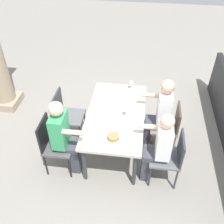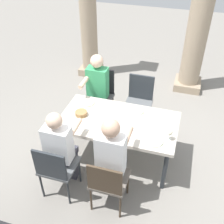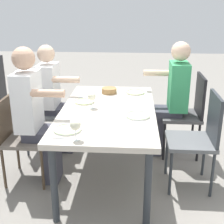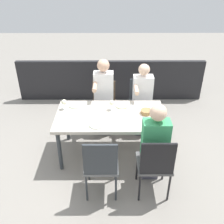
% 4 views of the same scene
% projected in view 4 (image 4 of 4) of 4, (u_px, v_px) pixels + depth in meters
% --- Properties ---
extents(ground_plane, '(16.00, 16.00, 0.00)m').
position_uv_depth(ground_plane, '(111.00, 152.00, 4.30)').
color(ground_plane, gray).
extents(dining_table, '(1.66, 0.91, 0.74)m').
position_uv_depth(dining_table, '(110.00, 119.00, 3.96)').
color(dining_table, beige).
rests_on(dining_table, ground).
extents(chair_west_north, '(0.44, 0.44, 0.95)m').
position_uv_depth(chair_west_north, '(155.00, 163.00, 3.27)').
color(chair_west_north, '#4F4F50').
rests_on(chair_west_north, ground).
extents(chair_west_south, '(0.44, 0.44, 0.89)m').
position_uv_depth(chair_west_south, '(141.00, 100.00, 4.78)').
color(chair_west_south, '#5B5E61').
rests_on(chair_west_south, ground).
extents(chair_mid_north, '(0.44, 0.44, 0.94)m').
position_uv_depth(chair_mid_north, '(101.00, 164.00, 3.27)').
color(chair_mid_north, '#5B5E61').
rests_on(chair_mid_north, ground).
extents(chair_mid_south, '(0.44, 0.44, 0.85)m').
position_uv_depth(chair_mid_south, '(104.00, 101.00, 4.79)').
color(chair_mid_south, '#6A6158').
rests_on(chair_mid_south, ground).
extents(diner_woman_green, '(0.35, 0.49, 1.32)m').
position_uv_depth(diner_woman_green, '(154.00, 144.00, 3.35)').
color(diner_woman_green, '#3F3F4C').
rests_on(diner_woman_green, ground).
extents(diner_man_white, '(0.35, 0.49, 1.27)m').
position_uv_depth(diner_man_white, '(143.00, 98.00, 4.53)').
color(diner_man_white, '#3F3F4C').
rests_on(diner_man_white, ground).
extents(diner_guest_third, '(0.35, 0.50, 1.35)m').
position_uv_depth(diner_guest_third, '(104.00, 95.00, 4.52)').
color(diner_guest_third, '#3F3F4C').
rests_on(diner_guest_third, ground).
extents(patio_railing, '(4.06, 0.10, 0.90)m').
position_uv_depth(patio_railing, '(111.00, 81.00, 5.72)').
color(patio_railing, black).
rests_on(patio_railing, ground).
extents(plate_0, '(0.21, 0.21, 0.02)m').
position_uv_depth(plate_0, '(150.00, 124.00, 3.69)').
color(plate_0, silver).
rests_on(plate_0, dining_table).
extents(fork_0, '(0.03, 0.17, 0.01)m').
position_uv_depth(fork_0, '(160.00, 124.00, 3.70)').
color(fork_0, silver).
rests_on(fork_0, dining_table).
extents(spoon_0, '(0.03, 0.17, 0.01)m').
position_uv_depth(spoon_0, '(139.00, 124.00, 3.70)').
color(spoon_0, silver).
rests_on(spoon_0, dining_table).
extents(plate_1, '(0.20, 0.20, 0.02)m').
position_uv_depth(plate_1, '(122.00, 106.00, 4.14)').
color(plate_1, silver).
rests_on(plate_1, dining_table).
extents(wine_glass_1, '(0.08, 0.08, 0.16)m').
position_uv_depth(wine_glass_1, '(112.00, 103.00, 4.00)').
color(wine_glass_1, white).
rests_on(wine_glass_1, dining_table).
extents(fork_1, '(0.03, 0.17, 0.01)m').
position_uv_depth(fork_1, '(131.00, 106.00, 4.15)').
color(fork_1, silver).
rests_on(fork_1, dining_table).
extents(spoon_1, '(0.02, 0.17, 0.01)m').
position_uv_depth(spoon_1, '(113.00, 106.00, 4.15)').
color(spoon_1, silver).
rests_on(spoon_1, dining_table).
extents(plate_2, '(0.22, 0.22, 0.02)m').
position_uv_depth(plate_2, '(97.00, 125.00, 3.67)').
color(plate_2, white).
rests_on(plate_2, dining_table).
extents(fork_2, '(0.02, 0.17, 0.01)m').
position_uv_depth(fork_2, '(107.00, 125.00, 3.68)').
color(fork_2, silver).
rests_on(fork_2, dining_table).
extents(spoon_2, '(0.03, 0.17, 0.01)m').
position_uv_depth(spoon_2, '(86.00, 125.00, 3.67)').
color(spoon_2, silver).
rests_on(spoon_2, dining_table).
extents(plate_3, '(0.23, 0.23, 0.02)m').
position_uv_depth(plate_3, '(76.00, 105.00, 4.16)').
color(plate_3, white).
rests_on(plate_3, dining_table).
extents(wine_glass_3, '(0.08, 0.08, 0.16)m').
position_uv_depth(wine_glass_3, '(64.00, 102.00, 4.02)').
color(wine_glass_3, white).
rests_on(wine_glass_3, dining_table).
extents(fork_3, '(0.03, 0.17, 0.01)m').
position_uv_depth(fork_3, '(85.00, 105.00, 4.17)').
color(fork_3, silver).
rests_on(fork_3, dining_table).
extents(spoon_3, '(0.02, 0.17, 0.01)m').
position_uv_depth(spoon_3, '(67.00, 105.00, 4.16)').
color(spoon_3, silver).
rests_on(spoon_3, dining_table).
extents(bread_basket, '(0.17, 0.17, 0.06)m').
position_uv_depth(bread_basket, '(146.00, 112.00, 3.94)').
color(bread_basket, '#9E7547').
rests_on(bread_basket, dining_table).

